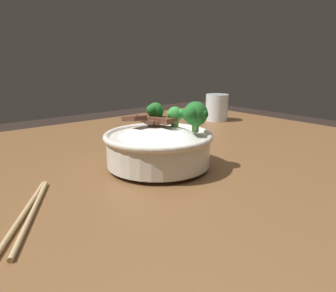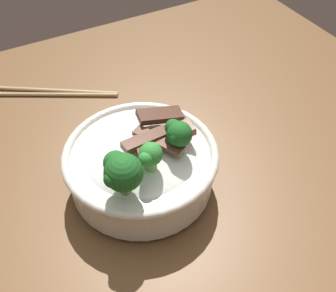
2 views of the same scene
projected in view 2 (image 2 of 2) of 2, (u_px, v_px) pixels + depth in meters
dining_table at (188, 271)px, 0.62m from camera, size 1.14×1.06×0.79m
rice_bowl at (141, 163)px, 0.57m from camera, size 0.22×0.22×0.13m
chopsticks_pair at (57, 93)px, 0.75m from camera, size 0.13×0.20×0.01m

